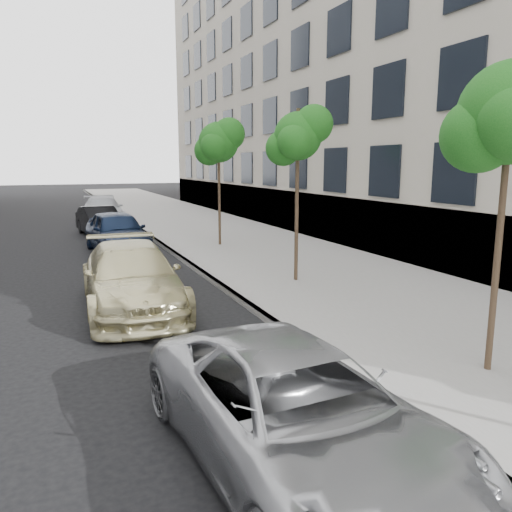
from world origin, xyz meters
TOP-DOWN VIEW (x-y plane):
  - ground at (0.00, 0.00)m, footprint 160.00×160.00m
  - sidewalk at (4.30, 24.00)m, footprint 6.40×72.00m
  - curb at (1.18, 24.00)m, footprint 0.15×72.00m
  - tree_near at (3.23, 1.50)m, footprint 1.77×1.57m
  - tree_mid at (3.23, 8.00)m, footprint 1.62×1.42m
  - tree_far at (3.23, 14.50)m, footprint 1.83×1.63m
  - minivan at (-0.61, 0.55)m, footprint 2.45×4.84m
  - suv at (-1.28, 7.37)m, footprint 2.27×5.14m
  - sedan_blue at (-0.63, 14.93)m, footprint 2.17×4.68m
  - sedan_black at (-0.78, 19.82)m, footprint 1.95×4.18m
  - sedan_rear at (-0.11, 24.89)m, footprint 2.03×4.93m

SIDE VIEW (x-z plane):
  - ground at x=0.00m, z-range 0.00..0.00m
  - sidewalk at x=4.30m, z-range 0.00..0.14m
  - curb at x=1.18m, z-range 0.00..0.14m
  - minivan at x=-0.61m, z-range 0.00..1.31m
  - sedan_black at x=-0.78m, z-range 0.00..1.33m
  - sedan_rear at x=-0.11m, z-range 0.00..1.43m
  - suv at x=-1.28m, z-range 0.00..1.47m
  - sedan_blue at x=-0.63m, z-range 0.00..1.55m
  - tree_mid at x=3.23m, z-range 1.64..6.26m
  - tree_near at x=3.23m, z-range 1.62..6.32m
  - tree_far at x=3.23m, z-range 1.64..6.45m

